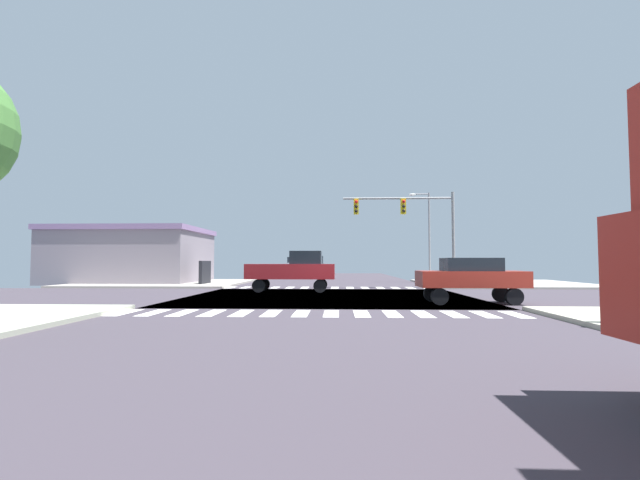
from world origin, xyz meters
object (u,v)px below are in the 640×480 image
(pickup_crossing_1, at_px, (294,269))
(suv_leading_2, at_px, (295,265))
(pickup_middle_2, at_px, (315,266))
(traffic_signal_mast, at_px, (409,217))
(bank_building, at_px, (133,255))
(sedan_queued_2, at_px, (471,276))
(street_lamp, at_px, (426,228))

(pickup_crossing_1, bearing_deg, suv_leading_2, -174.48)
(pickup_crossing_1, height_order, pickup_middle_2, same)
(pickup_middle_2, bearing_deg, suv_leading_2, -71.74)
(traffic_signal_mast, relative_size, pickup_crossing_1, 1.43)
(pickup_crossing_1, relative_size, suv_leading_2, 1.11)
(bank_building, xyz_separation_m, suv_leading_2, (11.32, 20.35, -0.86))
(bank_building, xyz_separation_m, sedan_queued_2, (22.29, -16.66, -1.14))
(pickup_crossing_1, distance_m, pickup_middle_2, 20.92)
(sedan_queued_2, bearing_deg, bank_building, 53.23)
(street_lamp, distance_m, pickup_crossing_1, 15.46)
(pickup_middle_2, bearing_deg, sedan_queued_2, 105.94)
(bank_building, height_order, pickup_middle_2, bank_building)
(bank_building, relative_size, sedan_queued_2, 2.97)
(street_lamp, distance_m, sedan_queued_2, 18.79)
(suv_leading_2, relative_size, pickup_middle_2, 0.90)
(suv_leading_2, xyz_separation_m, pickup_middle_2, (3.00, -9.09, -0.10))
(street_lamp, distance_m, suv_leading_2, 22.85)
(bank_building, relative_size, pickup_middle_2, 2.51)
(bank_building, distance_m, pickup_middle_2, 18.24)
(traffic_signal_mast, bearing_deg, suv_leading_2, 110.94)
(bank_building, bearing_deg, sedan_queued_2, -36.77)
(street_lamp, distance_m, bank_building, 24.34)
(bank_building, bearing_deg, pickup_middle_2, 38.18)
(pickup_crossing_1, xyz_separation_m, sedan_queued_2, (8.07, -7.00, -0.17))
(traffic_signal_mast, relative_size, suv_leading_2, 1.59)
(pickup_crossing_1, bearing_deg, bank_building, -124.19)
(suv_leading_2, distance_m, pickup_middle_2, 9.57)
(street_lamp, distance_m, pickup_middle_2, 14.09)
(pickup_crossing_1, bearing_deg, traffic_signal_mast, 115.47)
(traffic_signal_mast, bearing_deg, sedan_queued_2, -85.56)
(traffic_signal_mast, relative_size, pickup_middle_2, 1.43)
(pickup_crossing_1, relative_size, sedan_queued_2, 1.19)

